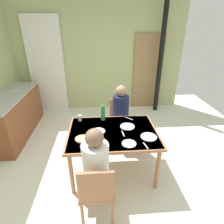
{
  "coord_description": "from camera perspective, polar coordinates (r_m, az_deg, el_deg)",
  "views": [
    {
      "loc": [
        0.0,
        -2.38,
        2.17
      ],
      "look_at": [
        0.18,
        0.06,
        0.99
      ],
      "focal_mm": 28.92,
      "sensor_mm": 36.0,
      "label": 1
    }
  ],
  "objects": [
    {
      "name": "ground_plane",
      "position": [
        3.22,
        -3.34,
        -16.65
      ],
      "size": [
        6.58,
        6.58,
        0.0
      ],
      "primitive_type": "plane",
      "color": "silver"
    },
    {
      "name": "wall_back",
      "position": [
        4.97,
        -4.48,
        17.21
      ],
      "size": [
        4.5,
        0.1,
        2.88
      ],
      "primitive_type": "cube",
      "color": "#ABB779",
      "rests_on": "ground_plane"
    },
    {
      "name": "door_wooden",
      "position": [
        5.15,
        11.2,
        12.13
      ],
      "size": [
        0.8,
        0.05,
        2.0
      ],
      "primitive_type": "cube",
      "color": "olive",
      "rests_on": "ground_plane"
    },
    {
      "name": "stove_pipe_column",
      "position": [
        4.88,
        15.14,
        16.3
      ],
      "size": [
        0.12,
        0.12,
        2.88
      ],
      "primitive_type": "cylinder",
      "color": "black",
      "rests_on": "ground_plane"
    },
    {
      "name": "curtain_panel",
      "position": [
        5.09,
        -20.0,
        13.36
      ],
      "size": [
        0.9,
        0.03,
        2.42
      ],
      "primitive_type": "cube",
      "color": "white",
      "rests_on": "ground_plane"
    },
    {
      "name": "kitchen_counter",
      "position": [
        4.35,
        -28.57,
        -0.86
      ],
      "size": [
        0.61,
        1.9,
        0.91
      ],
      "color": "brown",
      "rests_on": "ground_plane"
    },
    {
      "name": "dining_table",
      "position": [
        2.75,
        0.24,
        -7.39
      ],
      "size": [
        1.33,
        0.99,
        0.74
      ],
      "color": "#A66A45",
      "rests_on": "ground_plane"
    },
    {
      "name": "chair_near_diner",
      "position": [
        2.21,
        -4.89,
        -23.46
      ],
      "size": [
        0.4,
        0.4,
        0.87
      ],
      "color": "#A66A45",
      "rests_on": "ground_plane"
    },
    {
      "name": "chair_far_diner",
      "position": [
        3.58,
        2.45,
        -2.14
      ],
      "size": [
        0.4,
        0.4,
        0.87
      ],
      "rotation": [
        0.0,
        0.0,
        3.14
      ],
      "color": "#A66A45",
      "rests_on": "ground_plane"
    },
    {
      "name": "person_near_diner",
      "position": [
        2.11,
        -5.18,
        -15.58
      ],
      "size": [
        0.3,
        0.37,
        0.77
      ],
      "color": "silver",
      "rests_on": "ground_plane"
    },
    {
      "name": "person_far_diner",
      "position": [
        3.33,
        2.81,
        1.08
      ],
      "size": [
        0.3,
        0.37,
        0.77
      ],
      "rotation": [
        0.0,
        0.0,
        3.14
      ],
      "color": "#1B1C49",
      "rests_on": "ground_plane"
    },
    {
      "name": "water_bottle_green_near",
      "position": [
        2.97,
        -2.9,
        -0.08
      ],
      "size": [
        0.07,
        0.07,
        0.3
      ],
      "color": "green",
      "rests_on": "dining_table"
    },
    {
      "name": "dinner_plate_near_left",
      "position": [
        2.45,
        5.4,
        -9.92
      ],
      "size": [
        0.19,
        0.19,
        0.01
      ],
      "primitive_type": "cylinder",
      "color": "white",
      "rests_on": "dining_table"
    },
    {
      "name": "dinner_plate_near_right",
      "position": [
        2.71,
        -4.36,
        -6.11
      ],
      "size": [
        0.2,
        0.2,
        0.01
      ],
      "primitive_type": "cylinder",
      "color": "white",
      "rests_on": "dining_table"
    },
    {
      "name": "dinner_plate_far_center",
      "position": [
        2.83,
        4.89,
        -4.59
      ],
      "size": [
        0.23,
        0.23,
        0.01
      ],
      "primitive_type": "cylinder",
      "color": "white",
      "rests_on": "dining_table"
    },
    {
      "name": "dinner_plate_far_side",
      "position": [
        2.63,
        11.54,
        -7.72
      ],
      "size": [
        0.23,
        0.23,
        0.01
      ],
      "primitive_type": "cylinder",
      "color": "white",
      "rests_on": "dining_table"
    },
    {
      "name": "drinking_glass_by_near_diner",
      "position": [
        3.03,
        -10.13,
        -1.86
      ],
      "size": [
        0.06,
        0.06,
        0.1
      ],
      "primitive_type": "cylinder",
      "color": "silver",
      "rests_on": "dining_table"
    },
    {
      "name": "bread_plate_sliced",
      "position": [
        2.56,
        -9.45,
        -8.36
      ],
      "size": [
        0.19,
        0.19,
        0.02
      ],
      "primitive_type": "cylinder",
      "color": "#DBB77A",
      "rests_on": "dining_table"
    },
    {
      "name": "cutlery_knife_near",
      "position": [
        2.66,
        3.5,
        -6.82
      ],
      "size": [
        0.03,
        0.15,
        0.0
      ],
      "primitive_type": "cube",
      "rotation": [
        0.0,
        0.0,
        4.82
      ],
      "color": "silver",
      "rests_on": "dining_table"
    },
    {
      "name": "cutlery_fork_near",
      "position": [
        3.08,
        5.32,
        -2.01
      ],
      "size": [
        0.12,
        0.12,
        0.0
      ],
      "primitive_type": "cube",
      "rotation": [
        0.0,
        0.0,
        2.38
      ],
      "color": "silver",
      "rests_on": "dining_table"
    },
    {
      "name": "cutlery_knife_far",
      "position": [
        2.46,
        10.58,
        -10.39
      ],
      "size": [
        0.05,
        0.15,
        0.0
      ],
      "primitive_type": "cube",
      "rotation": [
        0.0,
        0.0,
        4.92
      ],
      "color": "silver",
      "rests_on": "dining_table"
    }
  ]
}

